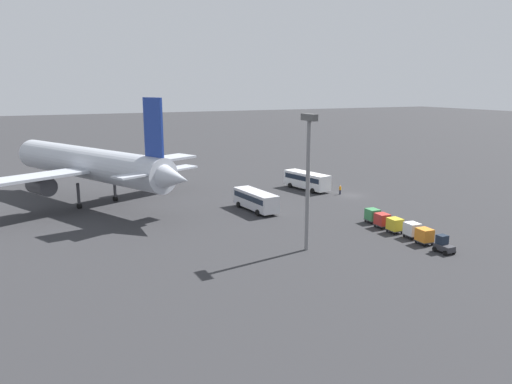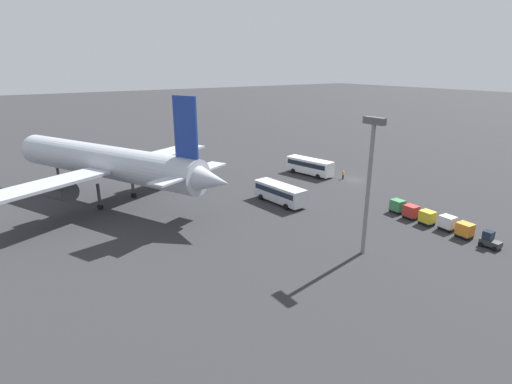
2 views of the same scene
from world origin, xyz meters
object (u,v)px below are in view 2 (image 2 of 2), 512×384
(shuttle_bus_near, at_px, (310,165))
(cargo_cart_yellow, at_px, (427,217))
(worker_person, at_px, (343,175))
(cargo_cart_orange, at_px, (465,229))
(cargo_cart_white, at_px, (447,222))
(cargo_cart_red, at_px, (411,211))
(cargo_cart_green, at_px, (397,205))
(shuttle_bus_far, at_px, (280,192))
(airplane, at_px, (108,163))
(baggage_tug, at_px, (490,240))

(shuttle_bus_near, xyz_separation_m, cargo_cart_yellow, (-30.27, 4.12, -0.81))
(worker_person, bearing_deg, cargo_cart_orange, 165.78)
(cargo_cart_white, bearing_deg, cargo_cart_red, 4.45)
(cargo_cart_green, bearing_deg, shuttle_bus_far, 41.77)
(cargo_cart_green, bearing_deg, cargo_cart_red, 170.54)
(airplane, bearing_deg, worker_person, -130.43)
(shuttle_bus_near, distance_m, cargo_cart_white, 33.26)
(shuttle_bus_far, bearing_deg, worker_person, -82.52)
(shuttle_bus_near, bearing_deg, cargo_cart_red, 160.46)
(cargo_cart_yellow, bearing_deg, airplane, 44.52)
(baggage_tug, relative_size, cargo_cart_red, 1.17)
(baggage_tug, height_order, cargo_cart_white, baggage_tug)
(airplane, distance_m, baggage_tug, 57.10)
(airplane, bearing_deg, cargo_cart_orange, -164.47)
(shuttle_bus_far, height_order, cargo_cart_red, shuttle_bus_far)
(shuttle_bus_near, bearing_deg, shuttle_bus_far, 112.52)
(airplane, bearing_deg, cargo_cart_yellow, -160.37)
(shuttle_bus_near, height_order, cargo_cart_yellow, shuttle_bus_near)
(baggage_tug, relative_size, cargo_cart_green, 1.17)
(baggage_tug, relative_size, worker_person, 1.39)
(cargo_cart_orange, bearing_deg, worker_person, -14.22)
(shuttle_bus_near, bearing_deg, worker_person, -163.29)
(cargo_cart_orange, distance_m, cargo_cart_yellow, 5.57)
(shuttle_bus_near, distance_m, cargo_cart_orange, 36.08)
(shuttle_bus_near, height_order, shuttle_bus_far, shuttle_bus_near)
(airplane, xyz_separation_m, cargo_cart_yellow, (-35.75, -35.16, -5.66))
(shuttle_bus_far, relative_size, cargo_cart_orange, 4.98)
(worker_person, distance_m, cargo_cart_white, 27.57)
(shuttle_bus_near, relative_size, cargo_cart_orange, 5.25)
(shuttle_bus_near, relative_size, cargo_cart_green, 5.25)
(worker_person, distance_m, cargo_cart_green, 19.59)
(airplane, height_order, baggage_tug, airplane)
(airplane, height_order, worker_person, airplane)
(shuttle_bus_far, xyz_separation_m, cargo_cart_orange, (-25.13, -11.96, -0.70))
(shuttle_bus_near, xyz_separation_m, cargo_cart_orange, (-35.84, 4.09, -0.81))
(shuttle_bus_far, distance_m, cargo_cart_yellow, 22.92)
(shuttle_bus_near, height_order, cargo_cart_green, shuttle_bus_near)
(airplane, xyz_separation_m, cargo_cart_white, (-38.54, -35.69, -5.66))
(worker_person, distance_m, cargo_cart_orange, 30.40)
(cargo_cart_green, bearing_deg, baggage_tug, 177.24)
(cargo_cart_red, bearing_deg, cargo_cart_white, -175.55)
(cargo_cart_yellow, relative_size, cargo_cart_green, 1.00)
(cargo_cart_orange, bearing_deg, cargo_cart_red, -0.45)
(airplane, height_order, cargo_cart_yellow, airplane)
(shuttle_bus_near, relative_size, cargo_cart_white, 5.25)
(cargo_cart_white, bearing_deg, airplane, 42.80)
(worker_person, bearing_deg, shuttle_bus_near, 27.93)
(baggage_tug, bearing_deg, shuttle_bus_near, -7.01)
(cargo_cart_orange, height_order, cargo_cart_green, same)
(shuttle_bus_near, distance_m, cargo_cart_red, 27.79)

